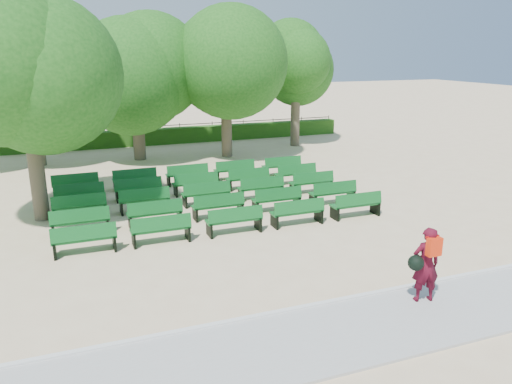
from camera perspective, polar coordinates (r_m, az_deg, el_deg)
ground at (r=16.01m, az=-7.87°, el=-3.55°), size 120.00×120.00×0.00m
paving at (r=9.63m, az=2.84°, el=-17.38°), size 30.00×2.20×0.06m
curb at (r=10.52m, az=0.25°, el=-14.08°), size 30.00×0.12×0.10m
hedge at (r=29.33m, az=-14.26°, el=5.98°), size 26.00×0.70×0.90m
fence at (r=29.80m, az=-14.30°, el=5.25°), size 26.00×0.10×1.02m
tree_line at (r=25.51m, az=-13.07°, el=3.58°), size 21.80×6.80×7.04m
bench_array at (r=17.78m, az=-5.73°, el=-1.18°), size 1.72×0.65×1.06m
tree_among at (r=16.84m, az=-25.00°, el=12.69°), size 5.42×5.42×7.22m
person at (r=11.31m, az=18.79°, el=-7.77°), size 0.82×0.53×1.68m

